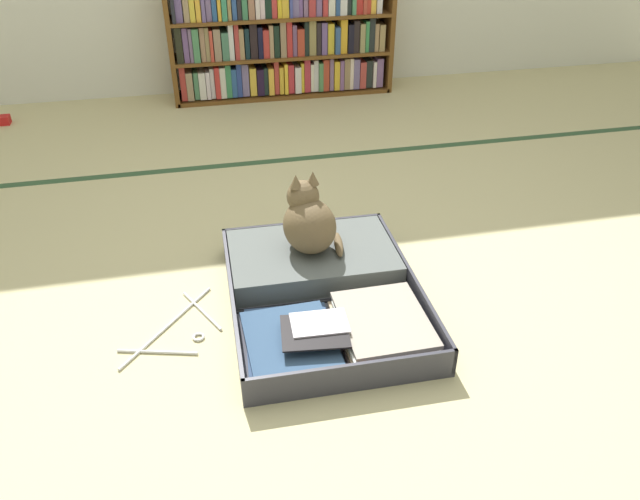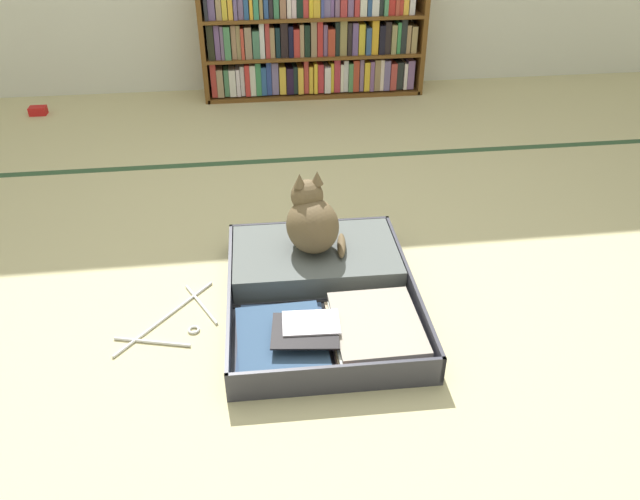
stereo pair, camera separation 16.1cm
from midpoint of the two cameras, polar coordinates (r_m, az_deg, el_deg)
ground_plane at (r=2.22m, az=1.46°, el=-4.09°), size 10.00×10.00×0.00m
tatami_border at (r=3.22m, az=-1.69°, el=8.41°), size 4.80×0.05×0.00m
bookshelf at (r=4.14m, az=0.40°, el=19.35°), size 1.43×0.29×0.76m
open_suitcase at (r=2.18m, az=2.21°, el=-3.40°), size 0.66×0.86×0.11m
black_cat at (r=2.22m, az=1.29°, el=2.69°), size 0.25×0.25×0.29m
clothes_hanger at (r=2.12m, az=-11.33°, el=-6.61°), size 0.34×0.37×0.01m
small_red_pouch at (r=4.18m, az=-23.91°, el=11.83°), size 0.10×0.07×0.05m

